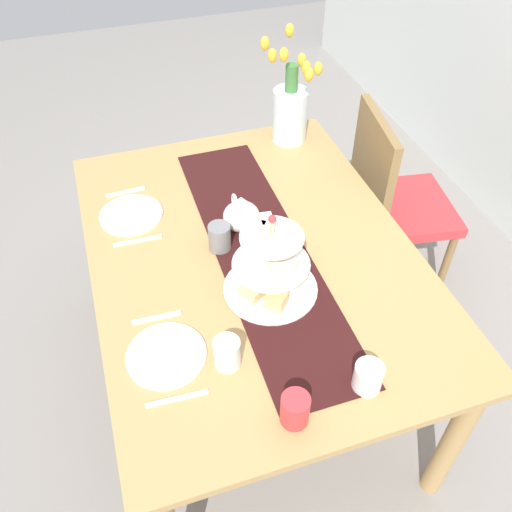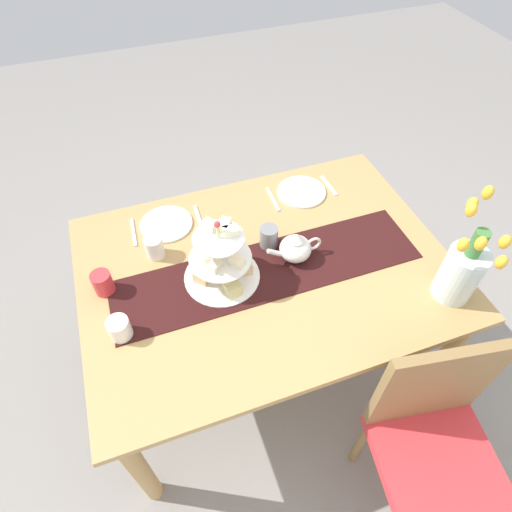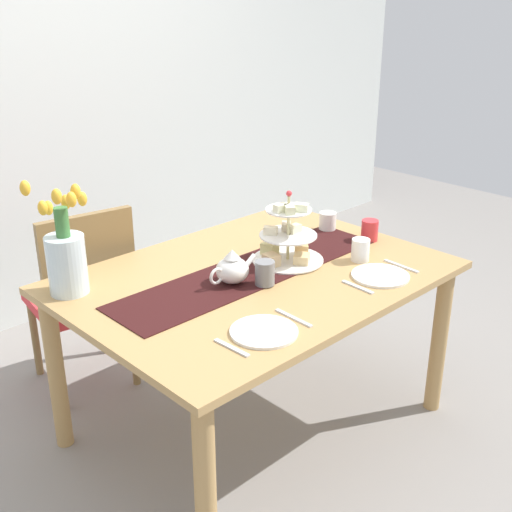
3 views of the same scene
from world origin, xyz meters
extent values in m
plane|color=gray|center=(0.00, 0.00, 0.00)|extent=(8.00, 8.00, 0.00)
cube|color=tan|center=(0.00, 0.00, 0.72)|extent=(1.49, 1.08, 0.03)
cylinder|color=tan|center=(-0.67, -0.47, 0.35)|extent=(0.07, 0.07, 0.70)
cylinder|color=tan|center=(-0.67, 0.47, 0.35)|extent=(0.07, 0.07, 0.70)
cylinder|color=tan|center=(0.67, 0.47, 0.35)|extent=(0.07, 0.07, 0.70)
cylinder|color=olive|center=(-0.14, 0.99, 0.21)|extent=(0.04, 0.04, 0.41)
cylinder|color=olive|center=(-0.49, 1.05, 0.21)|extent=(0.04, 0.04, 0.41)
cylinder|color=olive|center=(-0.20, 0.63, 0.21)|extent=(0.04, 0.04, 0.41)
cylinder|color=olive|center=(-0.55, 0.69, 0.21)|extent=(0.04, 0.04, 0.41)
cube|color=red|center=(-0.35, 0.84, 0.43)|extent=(0.48, 0.48, 0.05)
cube|color=olive|center=(-0.38, 0.65, 0.69)|extent=(0.42, 0.10, 0.45)
cube|color=black|center=(0.00, 0.03, 0.73)|extent=(1.25, 0.30, 0.00)
cylinder|color=beige|center=(0.19, 0.00, 0.88)|extent=(0.01, 0.01, 0.28)
cylinder|color=white|center=(0.19, 0.00, 0.74)|extent=(0.30, 0.30, 0.01)
cylinder|color=white|center=(0.19, 0.00, 0.85)|extent=(0.24, 0.24, 0.01)
cylinder|color=white|center=(0.19, 0.00, 0.96)|extent=(0.19, 0.19, 0.01)
cube|color=#E7BB79|center=(0.26, -0.01, 0.77)|extent=(0.08, 0.08, 0.05)
cube|color=#D5CC86|center=(0.17, 0.09, 0.77)|extent=(0.07, 0.07, 0.05)
cube|color=beige|center=(0.09, 0.00, 0.77)|extent=(0.06, 0.07, 0.05)
cube|color=beige|center=(0.20, -0.07, 0.76)|extent=(0.09, 0.09, 0.04)
cube|color=beige|center=(0.22, 0.00, 0.87)|extent=(0.06, 0.04, 0.03)
cube|color=beige|center=(0.22, 0.04, 0.87)|extent=(0.07, 0.06, 0.03)
cube|color=#F2E4BD|center=(0.14, 0.05, 0.87)|extent=(0.06, 0.07, 0.03)
cube|color=beige|center=(0.14, 0.00, 0.98)|extent=(0.06, 0.04, 0.03)
cube|color=beige|center=(0.15, -0.04, 0.98)|extent=(0.06, 0.07, 0.03)
cube|color=beige|center=(0.20, -0.05, 0.98)|extent=(0.06, 0.07, 0.03)
sphere|color=red|center=(0.19, 0.00, 1.03)|extent=(0.02, 0.02, 0.02)
ellipsoid|color=white|center=(-0.13, 0.00, 0.79)|extent=(0.13, 0.13, 0.10)
cone|color=white|center=(-0.13, 0.00, 0.85)|extent=(0.06, 0.06, 0.04)
cylinder|color=white|center=(-0.04, 0.00, 0.80)|extent=(0.07, 0.02, 0.06)
torus|color=white|center=(-0.21, 0.00, 0.79)|extent=(0.07, 0.01, 0.07)
cylinder|color=silver|center=(-0.62, 0.37, 0.84)|extent=(0.15, 0.15, 0.22)
cylinder|color=#3D7538|center=(-0.62, 0.37, 1.01)|extent=(0.05, 0.05, 0.12)
ellipsoid|color=yellow|center=(-0.52, 0.39, 1.07)|extent=(0.04, 0.04, 0.06)
ellipsoid|color=yellow|center=(-0.58, 0.41, 1.07)|extent=(0.04, 0.04, 0.06)
ellipsoid|color=yellow|center=(-0.61, 0.47, 1.04)|extent=(0.04, 0.04, 0.06)
ellipsoid|color=yellow|center=(-0.66, 0.42, 1.06)|extent=(0.04, 0.04, 0.06)
ellipsoid|color=yellow|center=(-0.73, 0.39, 1.16)|extent=(0.04, 0.04, 0.06)
ellipsoid|color=yellow|center=(-0.68, 0.27, 1.14)|extent=(0.04, 0.04, 0.06)
ellipsoid|color=yellow|center=(-0.62, 0.28, 1.12)|extent=(0.04, 0.04, 0.06)
ellipsoid|color=yellow|center=(-0.58, 0.31, 1.13)|extent=(0.04, 0.04, 0.06)
cylinder|color=white|center=(0.60, 0.13, 0.77)|extent=(0.08, 0.08, 0.08)
cylinder|color=white|center=(-0.32, -0.37, 0.74)|extent=(0.23, 0.23, 0.01)
cube|color=silver|center=(-0.46, -0.37, 0.73)|extent=(0.02, 0.15, 0.01)
cube|color=silver|center=(-0.17, -0.37, 0.73)|extent=(0.02, 0.17, 0.01)
cylinder|color=white|center=(0.33, -0.37, 0.74)|extent=(0.23, 0.23, 0.01)
cube|color=silver|center=(0.19, -0.37, 0.73)|extent=(0.02, 0.15, 0.01)
cube|color=silver|center=(0.48, -0.37, 0.73)|extent=(0.02, 0.17, 0.01)
cylinder|color=slate|center=(-0.05, -0.10, 0.78)|extent=(0.08, 0.08, 0.09)
cylinder|color=white|center=(0.41, -0.21, 0.78)|extent=(0.08, 0.08, 0.09)
cylinder|color=red|center=(0.63, -0.09, 0.78)|extent=(0.08, 0.08, 0.09)
camera|label=1|loc=(1.26, -0.40, 2.01)|focal=37.89mm
camera|label=2|loc=(0.41, 1.04, 2.08)|focal=30.13mm
camera|label=3|loc=(-1.66, -1.72, 1.80)|focal=45.82mm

